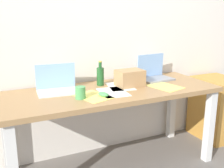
% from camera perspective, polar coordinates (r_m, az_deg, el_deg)
% --- Properties ---
extents(ground_plane, '(8.00, 8.00, 0.00)m').
position_cam_1_polar(ground_plane, '(2.64, -0.00, -16.76)').
color(ground_plane, slate).
extents(back_wall, '(5.20, 0.08, 2.60)m').
position_cam_1_polar(back_wall, '(2.61, -3.87, 13.05)').
color(back_wall, silver).
rests_on(back_wall, ground).
extents(desk, '(1.86, 0.69, 0.74)m').
position_cam_1_polar(desk, '(2.36, -0.00, -3.46)').
color(desk, '#A37A4C').
rests_on(desk, ground).
extents(laptop_left, '(0.35, 0.24, 0.22)m').
position_cam_1_polar(laptop_left, '(2.30, -11.38, -0.43)').
color(laptop_left, silver).
rests_on(laptop_left, desk).
extents(laptop_right, '(0.33, 0.24, 0.24)m').
position_cam_1_polar(laptop_right, '(2.70, 8.81, 2.11)').
color(laptop_right, gray).
rests_on(laptop_right, desk).
extents(beer_bottle, '(0.07, 0.07, 0.22)m').
position_cam_1_polar(beer_bottle, '(2.45, -2.46, 1.73)').
color(beer_bottle, '#1E5123').
rests_on(beer_bottle, desk).
extents(computer_mouse, '(0.09, 0.11, 0.03)m').
position_cam_1_polar(computer_mouse, '(2.15, -1.81, -2.18)').
color(computer_mouse, '#4C9E56').
rests_on(computer_mouse, desk).
extents(cardboard_box, '(0.24, 0.18, 0.15)m').
position_cam_1_polar(cardboard_box, '(2.43, 3.74, 1.25)').
color(cardboard_box, tan).
rests_on(cardboard_box, desk).
extents(coffee_mug, '(0.08, 0.08, 0.09)m').
position_cam_1_polar(coffee_mug, '(2.10, -6.63, -1.82)').
color(coffee_mug, '#4C9E56').
rests_on(coffee_mug, desk).
extents(paper_sheet_front_right, '(0.28, 0.34, 0.00)m').
position_cam_1_polar(paper_sheet_front_right, '(2.47, 10.98, -0.52)').
color(paper_sheet_front_right, '#F4E06B').
rests_on(paper_sheet_front_right, desk).
extents(paper_sheet_near_back, '(0.26, 0.33, 0.00)m').
position_cam_1_polar(paper_sheet_near_back, '(2.43, 1.74, -0.48)').
color(paper_sheet_near_back, white).
rests_on(paper_sheet_near_back, desk).
extents(paper_yellow_folder, '(0.29, 0.34, 0.00)m').
position_cam_1_polar(paper_yellow_folder, '(2.15, -3.97, -2.59)').
color(paper_yellow_folder, '#F4E06B').
rests_on(paper_yellow_folder, desk).
extents(paper_sheet_center, '(0.23, 0.31, 0.00)m').
position_cam_1_polar(paper_sheet_center, '(2.26, 0.24, -1.72)').
color(paper_sheet_center, white).
rests_on(paper_sheet_center, desk).
extents(filing_cabinet, '(0.40, 0.48, 0.68)m').
position_cam_1_polar(filing_cabinet, '(3.28, 20.91, -4.70)').
color(filing_cabinet, '#C68938').
rests_on(filing_cabinet, ground).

